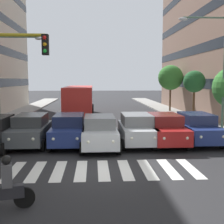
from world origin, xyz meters
TOP-DOWN VIEW (x-y plane):
  - ground_plane at (0.00, 0.00)m, footprint 180.00×180.00m
  - crosswalk_markings at (-0.00, 0.00)m, footprint 7.65×2.80m
  - car_0 at (-5.56, -4.79)m, footprint 2.02×4.44m
  - car_1 at (-3.64, -4.57)m, footprint 2.02×4.44m
  - car_2 at (-2.05, -4.66)m, footprint 2.02×4.44m
  - car_3 at (0.06, -3.93)m, footprint 2.02×4.44m
  - car_4 at (1.76, -4.75)m, footprint 2.02×4.44m
  - car_5 at (3.89, -4.80)m, footprint 2.02×4.44m
  - bus_behind_traffic at (1.76, -17.64)m, footprint 2.78×10.50m
  - motorcycle_with_rider at (2.87, 3.56)m, footprint 1.67×0.53m
  - street_lamp_left at (-7.15, -6.06)m, footprint 3.00×0.28m
  - street_lamp_right at (7.01, -11.38)m, footprint 3.49×0.28m
  - street_tree_2 at (-8.45, -13.77)m, footprint 1.93×1.93m
  - street_tree_3 at (-8.29, -21.17)m, footprint 2.79×2.79m

SIDE VIEW (x-z plane):
  - ground_plane at x=0.00m, z-range 0.00..0.00m
  - crosswalk_markings at x=0.00m, z-range 0.00..0.01m
  - motorcycle_with_rider at x=2.87m, z-range -0.14..1.43m
  - car_0 at x=-5.56m, z-range 0.03..1.75m
  - car_1 at x=-3.64m, z-range 0.03..1.75m
  - car_2 at x=-2.05m, z-range 0.03..1.75m
  - car_3 at x=0.06m, z-range 0.03..1.75m
  - car_4 at x=1.76m, z-range 0.03..1.75m
  - car_5 at x=3.89m, z-range 0.03..1.75m
  - bus_behind_traffic at x=1.76m, z-range 0.36..3.36m
  - street_tree_2 at x=-8.45m, z-range 1.32..5.64m
  - street_tree_3 at x=-8.29m, z-range 1.32..6.48m
  - street_lamp_right at x=7.01m, z-range 1.00..7.86m
  - street_lamp_left at x=-7.15m, z-range 0.97..8.32m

